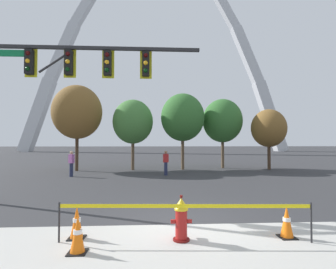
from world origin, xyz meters
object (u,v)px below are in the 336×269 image
Objects in this scene: traffic_cone_curb_edge at (78,235)px; traffic_cone_by_hydrant at (287,222)px; monument_arch at (157,57)px; pedestrian_walking_left at (166,163)px; pedestrian_standing_center at (71,163)px; traffic_cone_mid_sidewalk at (77,223)px; traffic_signal_gantry at (57,80)px; fire_hydrant at (181,219)px.

traffic_cone_by_hydrant is at bearing 7.18° from traffic_cone_curb_edge.
pedestrian_walking_left is at bearing -89.86° from monument_arch.
traffic_cone_curb_edge is 11.97m from pedestrian_standing_center.
pedestrian_walking_left reaches higher than traffic_cone_mid_sidewalk.
traffic_cone_mid_sidewalk is (-4.71, 0.21, 0.00)m from traffic_cone_by_hydrant.
traffic_cone_mid_sidewalk is 0.46× the size of pedestrian_walking_left.
traffic_signal_gantry is 52.62m from monument_arch.
traffic_signal_gantry is at bearing 114.79° from traffic_cone_curb_edge.
traffic_cone_by_hydrant is at bearing -53.22° from pedestrian_standing_center.
traffic_signal_gantry is 4.92× the size of pedestrian_standing_center.
traffic_cone_curb_edge is 0.01× the size of monument_arch.
traffic_cone_mid_sidewalk is (-2.32, 0.24, -0.11)m from fire_hydrant.
fire_hydrant is 1.36× the size of traffic_cone_mid_sidewalk.
traffic_cone_curb_edge is 0.46× the size of pedestrian_walking_left.
traffic_signal_gantry is (-4.12, 3.89, 3.94)m from fire_hydrant.
traffic_signal_gantry is (-2.04, 4.42, 4.05)m from traffic_cone_curb_edge.
pedestrian_standing_center reaches higher than fire_hydrant.
traffic_cone_curb_edge is 6.33m from traffic_signal_gantry.
traffic_cone_by_hydrant is at bearing -2.52° from traffic_cone_mid_sidewalk.
traffic_signal_gantry reaches higher than traffic_cone_mid_sidewalk.
pedestrian_walking_left is (2.27, 11.74, 0.46)m from traffic_cone_curb_edge.
traffic_cone_mid_sidewalk is at bearing 177.48° from traffic_cone_by_hydrant.
traffic_signal_gantry is 0.13× the size of monument_arch.
monument_arch is at bearing 82.25° from pedestrian_standing_center.
fire_hydrant reaches higher than traffic_cone_curb_edge.
traffic_signal_gantry is at bearing 116.29° from traffic_cone_mid_sidewalk.
fire_hydrant is at bearing -179.16° from traffic_cone_by_hydrant.
pedestrian_walking_left reaches higher than fire_hydrant.
pedestrian_walking_left is (0.19, 11.21, 0.35)m from fire_hydrant.
traffic_cone_curb_edge is at bearing -72.32° from pedestrian_standing_center.
traffic_cone_mid_sidewalk is 0.46× the size of pedestrian_standing_center.
traffic_cone_curb_edge is 11.96m from pedestrian_walking_left.
traffic_cone_curb_edge is at bearing -172.82° from traffic_cone_by_hydrant.
traffic_cone_curb_edge is 58.04m from monument_arch.
traffic_signal_gantry is at bearing -94.85° from monument_arch.
pedestrian_standing_center is (-8.10, 10.84, 0.46)m from traffic_cone_by_hydrant.
traffic_cone_by_hydrant is 4.71m from traffic_cone_mid_sidewalk.
fire_hydrant is 11.22m from pedestrian_walking_left.
monument_arch is (4.20, 49.55, 17.22)m from traffic_signal_gantry.
traffic_cone_by_hydrant is 0.46× the size of pedestrian_standing_center.
traffic_cone_curb_edge is (-4.47, -0.56, 0.00)m from traffic_cone_by_hydrant.
fire_hydrant is 57.47m from monument_arch.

